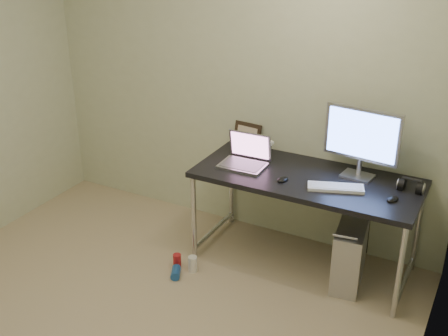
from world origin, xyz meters
TOP-DOWN VIEW (x-y plane):
  - wall_back at (0.00, 1.75)m, footprint 3.50×0.02m
  - wall_right at (1.75, 0.00)m, footprint 0.02×3.50m
  - desk at (0.75, 1.39)m, footprint 1.64×0.72m
  - tower_computer at (1.14, 1.32)m, footprint 0.26×0.47m
  - cable_a at (1.09, 1.70)m, footprint 0.01×0.16m
  - cable_b at (1.18, 1.68)m, footprint 0.02×0.11m
  - can_red at (-0.08, 0.88)m, footprint 0.08×0.08m
  - can_white at (0.05, 0.90)m, footprint 0.08×0.08m
  - can_blue at (-0.02, 0.77)m, footprint 0.12×0.14m
  - laptop at (0.26, 1.37)m, footprint 0.35×0.29m
  - monitor at (1.08, 1.56)m, footprint 0.55×0.19m
  - keyboard at (1.00, 1.29)m, footprint 0.40×0.25m
  - mouse_right at (1.39, 1.30)m, footprint 0.09×0.12m
  - mouse_left at (0.62, 1.24)m, footprint 0.09×0.11m
  - headphones at (1.46, 1.51)m, footprint 0.17×0.10m
  - picture_frame at (0.11, 1.72)m, footprint 0.25×0.10m
  - webcam at (0.36, 1.63)m, footprint 0.04×0.03m

SIDE VIEW (x-z plane):
  - can_blue at x=-0.02m, z-range 0.00..0.07m
  - can_red at x=-0.08m, z-range 0.00..0.11m
  - can_white at x=0.05m, z-range 0.00..0.13m
  - tower_computer at x=1.14m, z-range -0.01..0.49m
  - cable_b at x=1.18m, z-range 0.02..0.74m
  - cable_a at x=1.09m, z-range 0.06..0.74m
  - desk at x=0.75m, z-range 0.30..1.05m
  - keyboard at x=1.00m, z-range 0.75..0.77m
  - mouse_left at x=0.62m, z-range 0.75..0.78m
  - mouse_right at x=1.39m, z-range 0.75..0.78m
  - headphones at x=1.46m, z-range 0.72..0.84m
  - laptop at x=0.26m, z-range 0.69..0.92m
  - webcam at x=0.36m, z-range 0.78..0.90m
  - picture_frame at x=0.11m, z-range 0.75..0.95m
  - monitor at x=1.08m, z-range 0.79..1.31m
  - wall_back at x=0.00m, z-range 0.00..2.50m
  - wall_right at x=1.75m, z-range 0.00..2.50m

